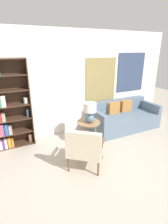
{
  "coord_description": "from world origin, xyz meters",
  "views": [
    {
      "loc": [
        -1.62,
        -2.25,
        2.23
      ],
      "look_at": [
        -0.01,
        1.02,
        0.9
      ],
      "focal_mm": 28.0,
      "sensor_mm": 36.0,
      "label": 1
    }
  ],
  "objects_px": {
    "armchair": "(85,147)",
    "side_table": "(89,124)",
    "bookshelf": "(4,110)",
    "table_lamp": "(90,111)",
    "couch": "(123,118)"
  },
  "relations": [
    {
      "from": "couch",
      "to": "table_lamp",
      "type": "bearing_deg",
      "value": -162.61
    },
    {
      "from": "bookshelf",
      "to": "table_lamp",
      "type": "xyz_separation_m",
      "value": [
        1.8,
        -0.72,
        -0.09
      ]
    },
    {
      "from": "table_lamp",
      "to": "side_table",
      "type": "bearing_deg",
      "value": 94.36
    },
    {
      "from": "bookshelf",
      "to": "armchair",
      "type": "xyz_separation_m",
      "value": [
        1.27,
        -1.53,
        -0.47
      ]
    },
    {
      "from": "side_table",
      "to": "table_lamp",
      "type": "relative_size",
      "value": 1.17
    },
    {
      "from": "side_table",
      "to": "table_lamp",
      "type": "bearing_deg",
      "value": -85.64
    },
    {
      "from": "bookshelf",
      "to": "side_table",
      "type": "relative_size",
      "value": 3.59
    },
    {
      "from": "armchair",
      "to": "side_table",
      "type": "distance_m",
      "value": 1.01
    },
    {
      "from": "bookshelf",
      "to": "side_table",
      "type": "bearing_deg",
      "value": -20.57
    },
    {
      "from": "couch",
      "to": "table_lamp",
      "type": "xyz_separation_m",
      "value": [
        -1.33,
        -0.42,
        0.56
      ]
    },
    {
      "from": "bookshelf",
      "to": "armchair",
      "type": "distance_m",
      "value": 2.05
    },
    {
      "from": "bookshelf",
      "to": "couch",
      "type": "distance_m",
      "value": 3.22
    },
    {
      "from": "armchair",
      "to": "side_table",
      "type": "xyz_separation_m",
      "value": [
        0.53,
        0.86,
        0.04
      ]
    },
    {
      "from": "armchair",
      "to": "table_lamp",
      "type": "relative_size",
      "value": 1.86
    },
    {
      "from": "couch",
      "to": "side_table",
      "type": "relative_size",
      "value": 3.47
    }
  ]
}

